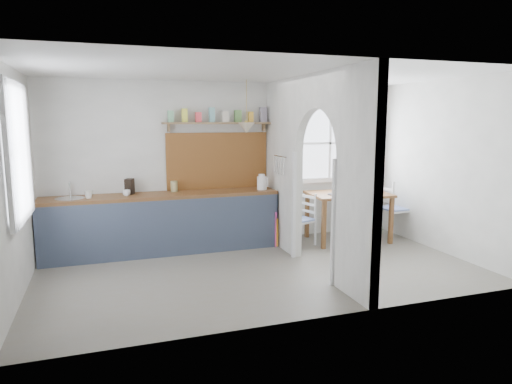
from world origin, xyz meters
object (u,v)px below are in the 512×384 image
object	(u,v)px
dining_table	(348,217)
kettle	(262,182)
chair_right	(394,208)
chair_left	(300,219)
vase	(347,185)

from	to	relation	value
dining_table	kettle	distance (m)	1.59
chair_right	chair_left	bearing A→B (deg)	86.18
dining_table	kettle	size ratio (longest dim) A/B	5.21
chair_left	vase	distance (m)	1.08
kettle	vase	bearing A→B (deg)	8.68
kettle	dining_table	bearing A→B (deg)	0.47
chair_right	kettle	bearing A→B (deg)	81.00
kettle	vase	size ratio (longest dim) A/B	1.26
chair_right	kettle	distance (m)	2.40
dining_table	vase	size ratio (longest dim) A/B	6.58
dining_table	kettle	xyz separation A→B (m)	(-1.44, 0.24, 0.62)
dining_table	chair_right	world-z (taller)	chair_right
chair_left	vase	xyz separation A→B (m)	(0.95, 0.20, 0.48)
chair_left	chair_right	distance (m)	1.75
vase	chair_left	bearing A→B (deg)	-168.28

